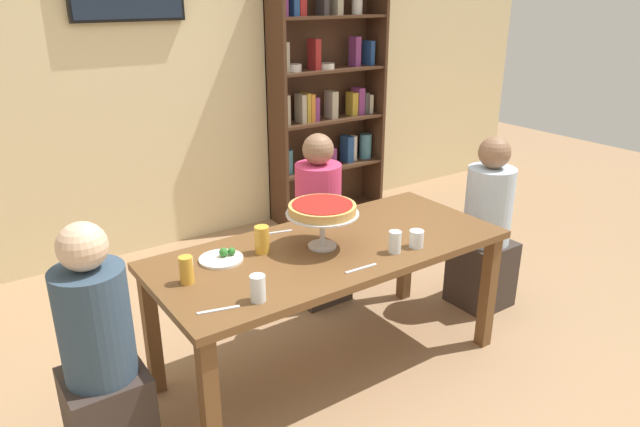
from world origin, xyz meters
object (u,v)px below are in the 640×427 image
Objects in this scene: diner_far_right at (318,231)px; deep_dish_pizza_stand at (322,211)px; dining_table at (331,261)px; cutlery_fork_near at (218,310)px; water_glass_clear_far at (416,239)px; diner_head_west at (102,366)px; bookshelf at (326,94)px; cutlery_fork_far at (276,232)px; salad_plate_far_diner at (317,216)px; beer_glass_amber_short at (262,240)px; salad_plate_near_diner at (222,258)px; beer_glass_amber_tall at (186,270)px; cutlery_knife_near at (361,268)px; water_glass_clear_spare at (258,288)px; diner_head_east at (485,235)px; water_glass_clear_near at (395,242)px.

diner_far_right is 0.92m from deep_dish_pizza_stand.
cutlery_fork_near reaches higher than dining_table.
diner_head_west is at bearing 170.50° from water_glass_clear_far.
bookshelf reaches higher than cutlery_fork_far.
salad_plate_far_diner is 0.53m from beer_glass_amber_short.
cutlery_fork_near is at bearing -146.39° from salad_plate_far_diner.
salad_plate_near_diner is (0.67, 0.17, 0.26)m from diner_head_west.
beer_glass_amber_tall is 0.82m from cutlery_knife_near.
cutlery_fork_near is at bearing 172.59° from water_glass_clear_spare.
salad_plate_far_diner is at bearing 59.89° from deep_dish_pizza_stand.
diner_head_east is at bearing -177.97° from cutlery_fork_far.
water_glass_clear_far is at bearing -25.74° from salad_plate_near_diner.
water_glass_clear_near is (0.55, -0.38, -0.01)m from beer_glass_amber_short.
diner_far_right is at bearing 54.00° from cutlery_fork_near.
water_glass_clear_near reaches higher than salad_plate_far_diner.
diner_far_right is 0.97m from beer_glass_amber_short.
deep_dish_pizza_stand is 4.15× the size of water_glass_clear_far.
beer_glass_amber_short is (0.44, 0.09, 0.01)m from beer_glass_amber_tall.
deep_dish_pizza_stand reaches higher than cutlery_fork_near.
beer_glass_amber_short reaches higher than salad_plate_near_diner.
water_glass_clear_far reaches higher than cutlery_fork_far.
deep_dish_pizza_stand is at bearing -125.85° from bookshelf.
beer_glass_amber_short is 0.53m from cutlery_knife_near.
water_glass_clear_spare is (-0.55, -0.30, -0.14)m from deep_dish_pizza_stand.
cutlery_knife_near is at bearing 114.45° from cutlery_fork_far.
beer_glass_amber_tall reaches higher than cutlery_fork_near.
cutlery_fork_far reaches higher than dining_table.
diner_head_east is at bearing 16.61° from water_glass_clear_far.
deep_dish_pizza_stand is 0.42m from salad_plate_far_diner.
diner_far_right is 6.39× the size of cutlery_fork_near.
bookshelf is 3.16m from cutlery_fork_near.
water_glass_clear_near is at bearing -83.35° from salad_plate_far_diner.
water_glass_clear_spare is at bearing -121.66° from beer_glass_amber_short.
diner_head_east is at bearing 22.27° from cutlery_fork_near.
water_glass_clear_near is (0.07, -0.60, 0.04)m from salad_plate_far_diner.
deep_dish_pizza_stand reaches higher than water_glass_clear_far.
salad_plate_near_diner is 1.21× the size of cutlery_fork_near.
deep_dish_pizza_stand is 2.89× the size of beer_glass_amber_tall.
diner_far_right is 8.85× the size of beer_glass_amber_tall.
diner_head_west is 8.13× the size of beer_glass_amber_short.
diner_head_west is 5.26× the size of salad_plate_near_diner.
cutlery_fork_far is (0.45, 0.60, -0.06)m from water_glass_clear_spare.
beer_glass_amber_short is (-0.48, -0.22, 0.05)m from salad_plate_far_diner.
beer_glass_amber_tall is at bearing 163.60° from water_glass_clear_near.
beer_glass_amber_short is (-0.33, 0.14, 0.16)m from dining_table.
salad_plate_far_diner is 0.65m from water_glass_clear_far.
cutlery_fork_far is (0.62, 0.57, 0.00)m from cutlery_fork_near.
diner_head_west is 12.71× the size of water_glass_clear_far.
diner_head_west is 0.94m from beer_glass_amber_short.
dining_table is 8.38× the size of salad_plate_far_diner.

